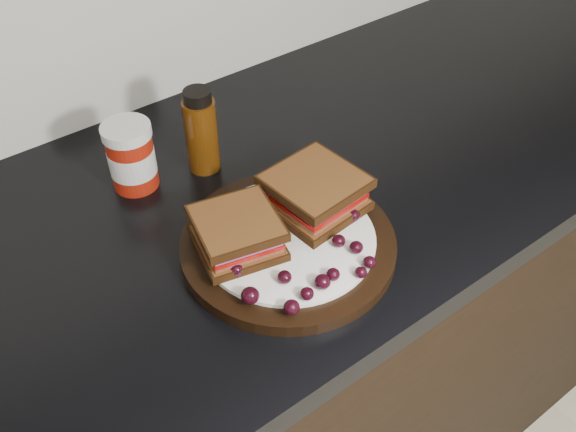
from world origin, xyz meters
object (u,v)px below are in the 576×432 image
(plate, at_px, (288,245))
(oil_bottle, at_px, (201,131))
(sandwich_left, at_px, (237,233))
(condiment_jar, at_px, (131,156))

(plate, xyz_separation_m, oil_bottle, (0.00, 0.21, 0.06))
(sandwich_left, relative_size, condiment_jar, 0.99)
(plate, bearing_deg, oil_bottle, 88.79)
(oil_bottle, bearing_deg, sandwich_left, -108.91)
(oil_bottle, bearing_deg, condiment_jar, 166.06)
(oil_bottle, bearing_deg, plate, -91.21)
(condiment_jar, xyz_separation_m, oil_bottle, (0.10, -0.03, 0.01))
(plate, xyz_separation_m, condiment_jar, (-0.10, 0.24, 0.04))
(plate, distance_m, sandwich_left, 0.08)
(sandwich_left, height_order, condiment_jar, condiment_jar)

